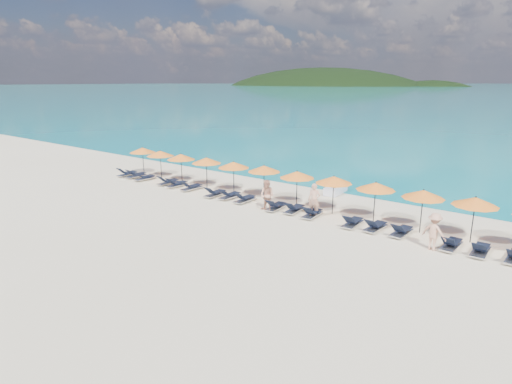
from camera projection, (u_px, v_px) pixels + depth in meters
The scene contains 35 objects.
ground at pixel (222, 225), 22.79m from camera, with size 1400.00×1400.00×0.00m, color beige.
headland_main at pixel (319, 112), 623.04m from camera, with size 374.00×242.00×126.50m.
headland_small at pixel (429, 114), 548.59m from camera, with size 162.00×126.00×85.50m.
jetski at pixel (336, 189), 29.04m from camera, with size 1.07×2.36×0.82m.
beachgoer_a at pixel (314, 200), 24.01m from camera, with size 0.69×0.45×1.89m, color tan.
beachgoer_b at pixel (267, 196), 25.06m from camera, with size 0.90×0.52×1.86m, color tan.
beachgoer_c at pixel (434, 232), 19.24m from camera, with size 1.13×0.52×1.75m, color tan.
umbrella_0 at pixel (142, 150), 34.49m from camera, with size 2.10×2.10×2.28m.
umbrella_1 at pixel (160, 153), 32.91m from camera, with size 2.10×2.10×2.28m.
umbrella_2 at pixel (181, 157), 31.45m from camera, with size 2.10×2.10×2.28m.
umbrella_3 at pixel (206, 160), 30.02m from camera, with size 2.10×2.10×2.28m.
umbrella_4 at pixel (234, 165), 28.46m from camera, with size 2.10×2.10×2.28m.
umbrella_5 at pixel (264, 169), 27.23m from camera, with size 2.10×2.10×2.28m.
umbrella_6 at pixel (297, 175), 25.51m from camera, with size 2.10×2.10×2.28m.
umbrella_7 at pixel (334, 180), 24.20m from camera, with size 2.10×2.10×2.28m.
umbrella_8 at pixel (376, 186), 22.74m from camera, with size 2.10×2.10×2.28m.
umbrella_9 at pixel (423, 194), 21.15m from camera, with size 2.10×2.10×2.28m.
umbrella_10 at pixel (475, 202), 19.85m from camera, with size 2.10×2.10×2.28m.
lounger_0 at pixel (127, 173), 34.35m from camera, with size 0.68×1.72×0.66m.
lounger_1 at pixel (136, 175), 33.75m from camera, with size 0.66×1.71×0.66m.
lounger_2 at pixel (144, 177), 32.88m from camera, with size 0.66×1.72×0.66m.
lounger_3 at pixel (168, 182), 31.51m from camera, with size 0.70×1.73×0.66m.
lounger_4 at pixel (177, 184), 30.81m from camera, with size 0.73×1.74×0.66m.
lounger_5 at pixel (191, 187), 29.92m from camera, with size 0.69×1.72×0.66m.
lounger_6 at pixel (215, 193), 28.30m from camera, with size 0.68×1.72×0.66m.
lounger_7 at pixel (230, 195), 27.77m from camera, with size 0.66×1.71×0.66m.
lounger_8 at pixel (245, 199), 26.95m from camera, with size 0.63×1.70×0.66m.
lounger_9 at pixel (276, 206), 25.37m from camera, with size 0.79×1.75×0.66m.
lounger_10 at pixel (294, 209), 24.86m from camera, with size 0.75×1.74×0.66m.
lounger_11 at pixel (312, 213), 24.01m from camera, with size 0.77×1.75×0.66m.
lounger_12 at pixel (352, 222), 22.50m from camera, with size 0.67×1.72×0.66m.
lounger_13 at pixel (375, 226), 21.89m from camera, with size 0.73×1.74×0.66m.
lounger_14 at pixel (401, 231), 21.19m from camera, with size 0.69×1.73×0.66m.
lounger_15 at pixel (451, 244), 19.51m from camera, with size 0.68×1.72×0.66m.
lounger_16 at pixel (480, 250), 18.85m from camera, with size 0.65×1.71×0.66m.
Camera 1 is at (14.70, -15.94, 7.48)m, focal length 30.00 mm.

